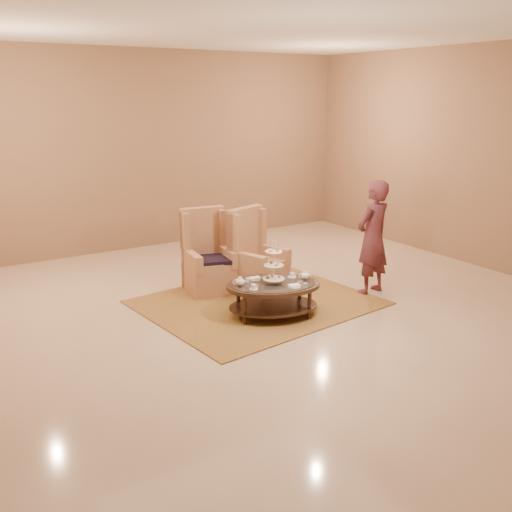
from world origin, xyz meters
TOP-DOWN VIEW (x-y plane):
  - ground at (0.00, 0.00)m, footprint 8.00×8.00m
  - ceiling at (0.00, 0.00)m, footprint 8.00×8.00m
  - wall_back at (0.00, 4.00)m, footprint 8.00×0.04m
  - wall_right at (4.00, 0.00)m, footprint 0.04×8.00m
  - rug at (-0.01, 0.37)m, footprint 3.14×2.72m
  - tea_table at (-0.09, -0.14)m, footprint 1.40×1.17m
  - armchair_left at (-0.33, 1.21)m, footprint 0.71×0.73m
  - armchair_right at (0.24, 0.84)m, footprint 0.81×0.83m
  - person at (1.58, -0.12)m, footprint 0.64×0.48m

SIDE VIEW (x-z plane):
  - ground at x=0.00m, z-range 0.00..0.00m
  - ceiling at x=0.00m, z-range -0.01..0.01m
  - rug at x=-0.01m, z-range 0.00..0.02m
  - tea_table at x=-0.09m, z-range -0.14..0.86m
  - armchair_right at x=0.24m, z-range -0.20..0.99m
  - armchair_left at x=-0.33m, z-range -0.19..0.99m
  - person at x=1.58m, z-range 0.00..1.61m
  - wall_back at x=0.00m, z-range 0.00..3.50m
  - wall_right at x=4.00m, z-range 0.00..3.50m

